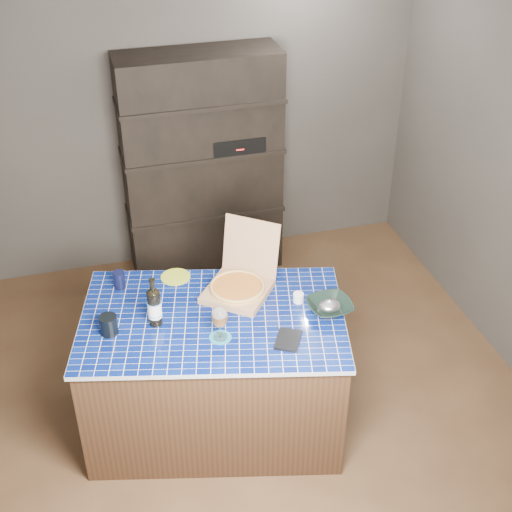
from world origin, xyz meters
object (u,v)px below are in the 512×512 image
object	(u,v)px
pizza_box	(239,285)
mead_bottle	(154,306)
dvd_case	(288,340)
kitchen_island	(215,371)
wine_glass	(220,317)
bowl	(330,307)

from	to	relation	value
pizza_box	mead_bottle	xyz separation A→B (m)	(-0.53, -0.16, 0.07)
pizza_box	dvd_case	distance (m)	0.53
kitchen_island	wine_glass	world-z (taller)	wine_glass
wine_glass	dvd_case	size ratio (longest dim) A/B	1.11
kitchen_island	mead_bottle	size ratio (longest dim) A/B	5.53
pizza_box	wine_glass	bearing A→B (deg)	-80.18
dvd_case	wine_glass	bearing A→B (deg)	-171.19
kitchen_island	wine_glass	size ratio (longest dim) A/B	8.37
pizza_box	bowl	world-z (taller)	pizza_box
dvd_case	bowl	xyz separation A→B (m)	(0.31, 0.19, 0.02)
dvd_case	bowl	size ratio (longest dim) A/B	0.71
pizza_box	mead_bottle	bearing A→B (deg)	-125.14
kitchen_island	dvd_case	xyz separation A→B (m)	(0.35, -0.32, 0.42)
dvd_case	bowl	bearing A→B (deg)	59.20
pizza_box	dvd_case	bearing A→B (deg)	-35.90
mead_bottle	wine_glass	distance (m)	0.39
pizza_box	bowl	xyz separation A→B (m)	(0.46, -0.32, -0.02)
pizza_box	mead_bottle	distance (m)	0.55
kitchen_island	mead_bottle	bearing A→B (deg)	-171.59
dvd_case	kitchen_island	bearing A→B (deg)	166.30
kitchen_island	dvd_case	distance (m)	0.63
pizza_box	mead_bottle	world-z (taller)	pizza_box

